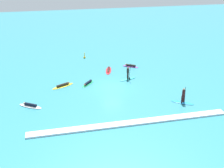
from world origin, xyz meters
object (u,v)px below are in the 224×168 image
Objects in this scene: surfer_on_teal_board at (128,76)px; surfer_on_purple_board at (131,66)px; surfer_on_blue_board at (183,99)px; surfer_on_yellow_board at (63,85)px; surfer_on_white_board at (30,106)px; marker_buoy at (84,57)px; surfer_on_green_board at (88,83)px; surfer_on_red_board at (109,70)px.

surfer_on_purple_board is at bearing 51.22° from surfer_on_teal_board.
surfer_on_yellow_board is (-12.94, 7.49, -0.37)m from surfer_on_blue_board.
marker_buoy reaches higher than surfer_on_white_board.
surfer_on_purple_board is (10.39, 4.93, 0.01)m from surfer_on_yellow_board.
surfer_on_blue_board is 0.81× the size of surfer_on_yellow_board.
surfer_on_yellow_board is at bearing -96.60° from surfer_on_white_board.
surfer_on_white_board is 0.92× the size of surfer_on_yellow_board.
surfer_on_teal_board is at bearing -125.13° from surfer_on_white_board.
surfer_on_blue_board is 12.69m from surfer_on_purple_board.
surfer_on_blue_board is 14.96m from surfer_on_yellow_board.
surfer_on_green_board is at bearing 166.19° from surfer_on_teal_board.
surfer_on_teal_board is 11.10m from marker_buoy.
surfer_on_white_board is 6.04m from surfer_on_yellow_board.
surfer_on_white_board reaches higher than surfer_on_red_board.
marker_buoy is (8.00, 15.18, 0.01)m from surfer_on_white_board.
surfer_on_red_board is 1.32× the size of surfer_on_blue_board.
marker_buoy is (-4.54, 10.12, -0.33)m from surfer_on_teal_board.
surfer_on_red_board is at bearing -67.59° from marker_buoy.
surfer_on_yellow_board is 11.31m from marker_buoy.
surfer_on_teal_board is at bearing -25.32° from surfer_on_yellow_board.
surfer_on_teal_board reaches higher than surfer_on_purple_board.
surfer_on_purple_board is (3.58, 0.87, 0.02)m from surfer_on_red_board.
surfer_on_green_board is at bearing 178.16° from surfer_on_blue_board.
surfer_on_red_board is 7.94m from surfer_on_yellow_board.
marker_buoy is at bearing 40.51° from surfer_on_yellow_board.
surfer_on_red_board is 3.68m from surfer_on_purple_board.
surfer_on_green_board reaches higher than surfer_on_red_board.
marker_buoy is at bearing -145.49° from surfer_on_green_board.
surfer_on_blue_board is 0.98× the size of surfer_on_teal_board.
surfer_on_blue_board is 20.04m from marker_buoy.
surfer_on_yellow_board is at bearing 58.30° from surfer_on_purple_board.
surfer_on_purple_board is at bearing -41.85° from marker_buoy.
surfer_on_blue_board is 1.03× the size of surfer_on_purple_board.
surfer_on_red_board is 4.13m from surfer_on_teal_board.
surfer_on_white_board is 1.14× the size of surfer_on_blue_board.
surfer_on_purple_board is 0.96× the size of surfer_on_green_board.
surfer_on_white_board is 1.12× the size of surfer_on_green_board.
surfer_on_blue_board reaches higher than surfer_on_green_board.
surfer_on_yellow_board is (-6.82, -4.06, 0.02)m from surfer_on_red_board.
surfer_on_teal_board reaches higher than surfer_on_white_board.
surfer_on_purple_board is 8.38m from marker_buoy.
surfer_on_yellow_board is 8.71m from surfer_on_teal_board.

